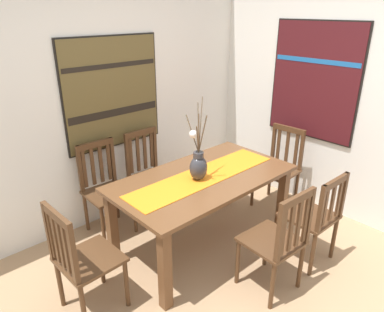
% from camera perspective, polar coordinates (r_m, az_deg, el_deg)
% --- Properties ---
extents(ground_plane, '(6.40, 6.40, 0.03)m').
position_cam_1_polar(ground_plane, '(3.11, 7.45, -21.83)').
color(ground_plane, '#A37F5B').
extents(wall_back, '(6.40, 0.12, 2.70)m').
position_cam_1_polar(wall_back, '(3.75, -13.84, 9.71)').
color(wall_back, silver).
rests_on(wall_back, ground_plane).
extents(wall_side, '(0.12, 6.40, 2.70)m').
position_cam_1_polar(wall_side, '(3.95, 26.53, 8.61)').
color(wall_side, silver).
rests_on(wall_side, ground_plane).
extents(dining_table, '(1.68, 0.91, 0.74)m').
position_cam_1_polar(dining_table, '(3.27, 1.79, -5.02)').
color(dining_table, brown).
rests_on(dining_table, ground_plane).
extents(table_runner, '(1.54, 0.36, 0.01)m').
position_cam_1_polar(table_runner, '(3.22, 1.81, -3.22)').
color(table_runner, orange).
rests_on(table_runner, dining_table).
extents(centerpiece_vase, '(0.23, 0.20, 0.71)m').
position_cam_1_polar(centerpiece_vase, '(3.10, 1.01, -1.38)').
color(centerpiece_vase, '#333338').
rests_on(centerpiece_vase, dining_table).
extents(chair_0, '(0.43, 0.43, 0.95)m').
position_cam_1_polar(chair_0, '(3.90, -6.90, -2.71)').
color(chair_0, '#4C301C').
rests_on(chair_0, ground_plane).
extents(chair_1, '(0.44, 0.44, 0.93)m').
position_cam_1_polar(chair_1, '(4.17, 13.82, -1.70)').
color(chair_1, '#4C301C').
rests_on(chair_1, ground_plane).
extents(chair_2, '(0.43, 0.43, 0.94)m').
position_cam_1_polar(chair_2, '(3.69, -13.79, -4.88)').
color(chair_2, '#4C301C').
rests_on(chair_2, ground_plane).
extents(chair_3, '(0.44, 0.44, 0.94)m').
position_cam_1_polar(chair_3, '(2.92, 13.63, -12.94)').
color(chair_3, '#4C301C').
rests_on(chair_3, ground_plane).
extents(chair_4, '(0.43, 0.43, 0.93)m').
position_cam_1_polar(chair_4, '(2.78, -17.37, -15.37)').
color(chair_4, '#4C301C').
rests_on(chair_4, ground_plane).
extents(chair_5, '(0.43, 0.43, 0.88)m').
position_cam_1_polar(chair_5, '(3.34, 19.04, -9.08)').
color(chair_5, '#4C301C').
rests_on(chair_5, ground_plane).
extents(painting_on_back_wall, '(1.08, 0.05, 1.12)m').
position_cam_1_polar(painting_on_back_wall, '(3.72, -12.63, 9.83)').
color(painting_on_back_wall, black).
extents(painting_on_side_wall, '(0.05, 1.01, 1.24)m').
position_cam_1_polar(painting_on_side_wall, '(4.10, 19.04, 11.28)').
color(painting_on_side_wall, black).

